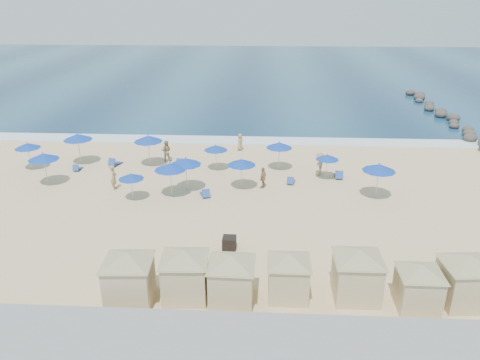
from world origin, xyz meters
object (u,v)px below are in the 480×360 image
at_px(cabana_6, 467,273).
at_px(umbrella_11, 379,167).
at_px(umbrella_3, 131,176).
at_px(umbrella_8, 242,162).
at_px(umbrella_7, 216,148).
at_px(cabana_5, 419,280).
at_px(beachgoer_1, 166,151).
at_px(beachgoer_2, 263,178).
at_px(cabana_3, 289,269).
at_px(umbrella_2, 78,137).
at_px(umbrella_9, 279,145).
at_px(umbrella_0, 27,146).
at_px(cabana_1, 185,267).
at_px(cabana_2, 231,272).
at_px(umbrella_4, 148,139).
at_px(beachgoer_0, 114,177).
at_px(umbrella_1, 43,156).
at_px(beachgoer_4, 240,142).
at_px(umbrella_10, 327,157).
at_px(umbrella_6, 170,167).
at_px(cabana_4, 358,267).
at_px(rock_jetty, 445,116).
at_px(trash_bin, 229,243).
at_px(cabana_0, 128,270).
at_px(beachgoer_3, 319,164).
at_px(umbrella_5, 186,161).

height_order(cabana_6, umbrella_11, cabana_6).
distance_m(umbrella_3, umbrella_8, 7.94).
bearing_deg(umbrella_7, cabana_5, -57.16).
distance_m(cabana_5, umbrella_7, 20.55).
xyz_separation_m(umbrella_3, beachgoer_1, (0.80, 8.03, -0.86)).
bearing_deg(beachgoer_2, cabana_3, 29.22).
bearing_deg(umbrella_2, umbrella_9, -1.74).
bearing_deg(umbrella_0, cabana_1, -46.53).
relative_size(cabana_2, umbrella_4, 1.62).
bearing_deg(beachgoer_0, umbrella_1, 74.32).
bearing_deg(cabana_2, cabana_1, 174.11).
xyz_separation_m(cabana_5, beachgoer_4, (-9.43, 22.34, -0.66)).
distance_m(cabana_5, umbrella_4, 24.61).
distance_m(cabana_3, umbrella_7, 17.52).
distance_m(cabana_3, beachgoer_0, 17.45).
bearing_deg(umbrella_10, umbrella_6, -161.30).
relative_size(cabana_5, umbrella_7, 1.83).
height_order(umbrella_4, umbrella_11, umbrella_4).
relative_size(cabana_4, umbrella_3, 2.26).
bearing_deg(umbrella_11, rock_jetty, 60.69).
distance_m(umbrella_3, umbrella_7, 8.10).
xyz_separation_m(cabana_5, umbrella_7, (-11.14, 17.26, 0.46)).
xyz_separation_m(cabana_1, cabana_3, (4.93, 0.28, -0.13)).
bearing_deg(cabana_6, umbrella_4, 137.42).
distance_m(trash_bin, cabana_6, 12.23).
distance_m(rock_jetty, cabana_5, 37.06).
xyz_separation_m(umbrella_0, umbrella_8, (17.54, -3.09, 0.06)).
distance_m(cabana_3, umbrella_2, 24.35).
bearing_deg(cabana_6, umbrella_10, 106.73).
bearing_deg(umbrella_6, umbrella_11, 1.68).
distance_m(umbrella_6, beachgoer_1, 7.58).
distance_m(cabana_0, beachgoer_0, 13.94).
bearing_deg(umbrella_10, trash_bin, -121.56).
xyz_separation_m(rock_jetty, umbrella_0, (-39.67, -17.98, 1.67)).
distance_m(trash_bin, umbrella_8, 8.94).
relative_size(trash_bin, umbrella_8, 0.32).
xyz_separation_m(trash_bin, umbrella_0, (-17.28, 11.85, 1.65)).
bearing_deg(beachgoer_0, umbrella_8, -95.50).
xyz_separation_m(trash_bin, cabana_4, (6.42, -4.10, 1.28)).
height_order(cabana_0, beachgoer_3, cabana_0).
bearing_deg(umbrella_5, beachgoer_3, 19.36).
bearing_deg(cabana_3, beachgoer_2, 95.64).
bearing_deg(umbrella_2, beachgoer_4, 17.58).
bearing_deg(rock_jetty, umbrella_1, -150.24).
distance_m(umbrella_3, umbrella_9, 12.27).
height_order(umbrella_5, umbrella_9, umbrella_5).
xyz_separation_m(cabana_3, beachgoer_1, (-9.65, 18.61, -0.57)).
height_order(cabana_5, beachgoer_0, cabana_5).
bearing_deg(umbrella_2, umbrella_11, -13.78).
relative_size(umbrella_3, beachgoer_2, 1.26).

